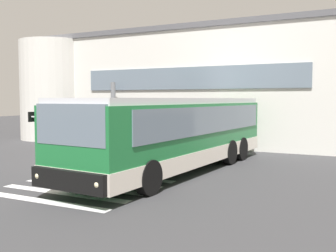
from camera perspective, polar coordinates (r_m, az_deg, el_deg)
ground_plane at (r=16.69m, az=-8.70°, el=-5.29°), size 80.00×90.00×0.02m
bay_paint_stripes at (r=12.21m, az=-12.37°, el=-8.71°), size 4.40×3.96×0.01m
terminal_building at (r=27.04m, az=4.30°, el=5.49°), size 20.67×13.80×6.77m
entry_support_column at (r=22.89m, az=-8.06°, el=1.84°), size 0.28×0.28×3.64m
bus_main_foreground at (r=14.37m, az=1.31°, el=-1.33°), size 3.87×11.31×2.70m
passenger_near_column at (r=22.02m, az=-7.17°, el=-0.47°), size 0.58×0.42×1.68m
passenger_by_doorway at (r=21.58m, az=-4.30°, el=-0.64°), size 0.39×0.52×1.68m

